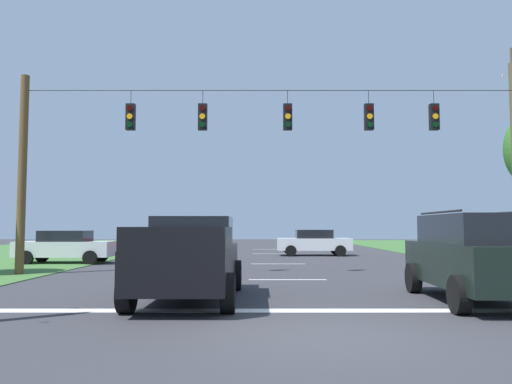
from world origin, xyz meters
name	(u,v)px	position (x,y,z in m)	size (l,w,h in m)	color
ground_plane	(320,335)	(0.00, 0.00, 0.00)	(120.00, 120.00, 0.00)	#333338
stop_bar_stripe	(305,310)	(0.00, 2.31, 0.00)	(15.75, 0.45, 0.01)	white
lane_dash_0	(287,280)	(0.00, 8.31, 0.00)	(0.15, 2.50, 0.01)	white
lane_dash_1	(277,264)	(0.00, 15.22, 0.00)	(0.15, 2.50, 0.01)	white
lane_dash_2	(271,254)	(0.00, 23.88, 0.00)	(0.15, 2.50, 0.01)	white
lane_dash_3	(268,249)	(0.00, 30.10, 0.00)	(0.15, 2.50, 0.01)	white
overhead_signal_span	(278,160)	(-0.19, 9.95, 4.09)	(18.61, 0.31, 7.19)	brown
pickup_truck	(189,258)	(-2.57, 3.92, 0.97)	(2.30, 5.41, 1.95)	black
suv_black	(475,255)	(3.98, 3.42, 1.06)	(2.35, 4.87, 2.05)	black
distant_car_crossing_white	(313,242)	(2.41, 21.91, 0.79)	(4.31, 2.04, 1.52)	silver
distant_car_oncoming	(172,243)	(-5.64, 20.22, 0.79)	(4.37, 2.15, 1.52)	maroon
distant_car_far_parked	(64,246)	(-9.87, 15.49, 0.79)	(4.34, 2.10, 1.52)	silver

